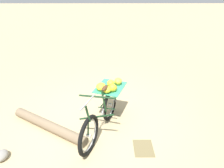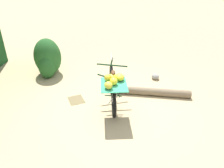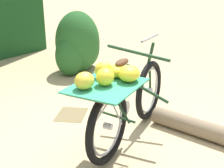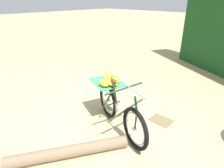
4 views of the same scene
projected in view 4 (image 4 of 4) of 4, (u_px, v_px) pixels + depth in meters
name	position (u px, v px, depth m)	size (l,w,h in m)	color
ground_plane	(117.00, 122.00, 3.94)	(60.00, 60.00, 0.00)	tan
bicycle	(117.00, 103.00, 3.63)	(1.77, 0.96, 1.03)	black
fallen_log	(69.00, 152.00, 3.05)	(0.20, 0.20, 1.90)	#7F6B51
leaf_litter_patch	(161.00, 120.00, 3.99)	(0.44, 0.36, 0.01)	olive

